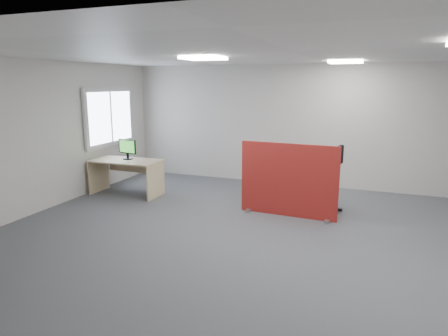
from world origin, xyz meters
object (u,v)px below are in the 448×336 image
(second_desk, at_px, (127,168))
(office_chair, at_px, (329,175))
(red_divider, at_px, (288,181))
(monitor_second, at_px, (127,148))

(second_desk, xyz_separation_m, office_chair, (4.05, 0.35, 0.12))
(red_divider, height_order, monitor_second, red_divider)
(red_divider, xyz_separation_m, monitor_second, (-3.46, 0.30, 0.33))
(second_desk, relative_size, monitor_second, 3.20)
(red_divider, height_order, second_desk, red_divider)
(second_desk, distance_m, office_chair, 4.07)
(red_divider, distance_m, monitor_second, 3.48)
(red_divider, bearing_deg, monitor_second, 178.64)
(red_divider, xyz_separation_m, second_desk, (-3.44, 0.23, -0.09))
(red_divider, relative_size, second_desk, 1.18)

